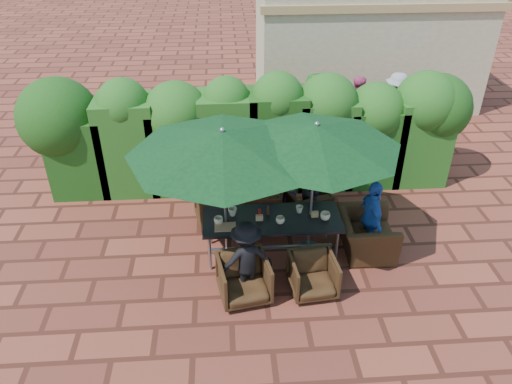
{
  "coord_description": "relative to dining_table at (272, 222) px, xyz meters",
  "views": [
    {
      "loc": [
        -0.55,
        -6.88,
        5.59
      ],
      "look_at": [
        -0.06,
        0.4,
        0.98
      ],
      "focal_mm": 35.0,
      "sensor_mm": 36.0,
      "label": 1
    }
  ],
  "objects": [
    {
      "name": "cup_a",
      "position": [
        -0.9,
        -0.09,
        0.14
      ],
      "size": [
        0.15,
        0.15,
        0.12
      ],
      "primitive_type": "imported",
      "color": "beige",
      "rests_on": "dining_table"
    },
    {
      "name": "adult_far_right",
      "position": [
        0.89,
        0.88,
        -0.01
      ],
      "size": [
        0.73,
        0.58,
        1.34
      ],
      "primitive_type": "imported",
      "rotation": [
        0.0,
        0.0,
        0.33
      ],
      "color": "black",
      "rests_on": "ground"
    },
    {
      "name": "cup_b",
      "position": [
        -0.66,
        0.13,
        0.15
      ],
      "size": [
        0.15,
        0.15,
        0.14
      ],
      "primitive_type": "imported",
      "color": "beige",
      "rests_on": "dining_table"
    },
    {
      "name": "pedestrian_b",
      "position": [
        2.47,
        4.42,
        0.13
      ],
      "size": [
        0.87,
        0.66,
        1.61
      ],
      "primitive_type": "imported",
      "rotation": [
        0.0,
        0.0,
        3.4
      ],
      "color": "#CC4883",
      "rests_on": "ground"
    },
    {
      "name": "chair_end_right",
      "position": [
        1.65,
        -0.02,
        -0.21
      ],
      "size": [
        0.73,
        1.09,
        0.93
      ],
      "primitive_type": "imported",
      "rotation": [
        0.0,
        0.0,
        1.54
      ],
      "color": "black",
      "rests_on": "ground"
    },
    {
      "name": "chair_near_right",
      "position": [
        0.56,
        -0.98,
        -0.32
      ],
      "size": [
        0.76,
        0.72,
        0.72
      ],
      "primitive_type": "imported",
      "rotation": [
        0.0,
        0.0,
        0.1
      ],
      "color": "black",
      "rests_on": "ground"
    },
    {
      "name": "adult_near_left",
      "position": [
        -0.48,
        -0.91,
        -0.02
      ],
      "size": [
        0.9,
        0.56,
        1.3
      ],
      "primitive_type": "imported",
      "rotation": [
        0.0,
        0.0,
        3.36
      ],
      "color": "black",
      "rests_on": "ground"
    },
    {
      "name": "umbrella_left",
      "position": [
        -0.78,
        -0.05,
        1.54
      ],
      "size": [
        2.99,
        2.99,
        2.46
      ],
      "color": "gray",
      "rests_on": "ground"
    },
    {
      "name": "ground",
      "position": [
        -0.18,
        0.08,
        -0.68
      ],
      "size": [
        80.0,
        80.0,
        0.0
      ],
      "primitive_type": "plane",
      "color": "brown",
      "rests_on": "ground"
    },
    {
      "name": "number_block_left",
      "position": [
        -0.22,
        -0.04,
        0.12
      ],
      "size": [
        0.12,
        0.06,
        0.1
      ],
      "primitive_type": "cube",
      "color": "tan",
      "rests_on": "dining_table"
    },
    {
      "name": "building",
      "position": [
        3.32,
        7.07,
        0.93
      ],
      "size": [
        6.2,
        3.08,
        3.2
      ],
      "color": "#C6BB93",
      "rests_on": "ground"
    },
    {
      "name": "dining_table",
      "position": [
        0.0,
        0.0,
        0.0
      ],
      "size": [
        2.32,
        0.9,
        0.75
      ],
      "color": "black",
      "rests_on": "ground"
    },
    {
      "name": "cup_e",
      "position": [
        0.88,
        -0.1,
        0.14
      ],
      "size": [
        0.17,
        0.17,
        0.13
      ],
      "primitive_type": "imported",
      "color": "beige",
      "rests_on": "dining_table"
    },
    {
      "name": "adult_far_left",
      "position": [
        -0.91,
        0.92,
        0.04
      ],
      "size": [
        0.81,
        0.67,
        1.43
      ],
      "primitive_type": "imported",
      "rotation": [
        0.0,
        0.0,
        -0.43
      ],
      "color": "white",
      "rests_on": "ground"
    },
    {
      "name": "chair_near_left",
      "position": [
        -0.53,
        -1.02,
        -0.29
      ],
      "size": [
        0.87,
        0.83,
        0.78
      ],
      "primitive_type": "imported",
      "rotation": [
        0.0,
        0.0,
        0.18
      ],
      "color": "black",
      "rests_on": "ground"
    },
    {
      "name": "child_left",
      "position": [
        -0.41,
        1.12,
        -0.31
      ],
      "size": [
        0.32,
        0.28,
        0.73
      ],
      "primitive_type": "imported",
      "rotation": [
        0.0,
        0.0,
        0.31
      ],
      "color": "#CC4883",
      "rests_on": "ground"
    },
    {
      "name": "hedge_wall",
      "position": [
        -0.19,
        2.4,
        0.66
      ],
      "size": [
        9.1,
        1.6,
        2.46
      ],
      "color": "#15340E",
      "rests_on": "ground"
    },
    {
      "name": "cup_d",
      "position": [
        0.48,
        0.14,
        0.14
      ],
      "size": [
        0.13,
        0.13,
        0.12
      ],
      "primitive_type": "imported",
      "color": "beige",
      "rests_on": "dining_table"
    },
    {
      "name": "pedestrian_a",
      "position": [
        1.4,
        4.14,
        0.23
      ],
      "size": [
        1.64,
        1.61,
        1.82
      ],
      "primitive_type": "imported",
      "rotation": [
        0.0,
        0.0,
        2.37
      ],
      "color": "green",
      "rests_on": "ground"
    },
    {
      "name": "number_block_right",
      "position": [
        0.72,
        -0.0,
        0.12
      ],
      "size": [
        0.12,
        0.06,
        0.1
      ],
      "primitive_type": "cube",
      "color": "tan",
      "rests_on": "dining_table"
    },
    {
      "name": "child_right",
      "position": [
        0.45,
        1.08,
        -0.31
      ],
      "size": [
        0.29,
        0.25,
        0.73
      ],
      "primitive_type": "imported",
      "rotation": [
        0.0,
        0.0,
        0.12
      ],
      "color": "purple",
      "rests_on": "ground"
    },
    {
      "name": "ketchup_bottle",
      "position": [
        -0.21,
        0.03,
        0.16
      ],
      "size": [
        0.04,
        0.04,
        0.17
      ],
      "primitive_type": "cylinder",
      "color": "#B20C0A",
      "rests_on": "dining_table"
    },
    {
      "name": "chair_far_right",
      "position": [
        0.76,
        0.95,
        -0.3
      ],
      "size": [
        0.92,
        0.89,
        0.74
      ],
      "primitive_type": "imported",
      "rotation": [
        0.0,
        0.0,
        3.51
      ],
      "color": "black",
      "rests_on": "ground"
    },
    {
      "name": "cup_c",
      "position": [
        0.12,
        -0.15,
        0.13
      ],
      "size": [
        0.15,
        0.15,
        0.12
      ],
      "primitive_type": "imported",
      "color": "beige",
      "rests_on": "dining_table"
    },
    {
      "name": "chair_far_left",
      "position": [
        -0.91,
        0.98,
        -0.26
      ],
      "size": [
        0.94,
        0.9,
        0.84
      ],
      "primitive_type": "imported",
      "rotation": [
        0.0,
        0.0,
        3.33
      ],
      "color": "black",
      "rests_on": "ground"
    },
    {
      "name": "sauce_bottle",
      "position": [
        -0.06,
        0.11,
        0.16
      ],
      "size": [
        0.04,
        0.04,
        0.17
      ],
      "primitive_type": "cylinder",
      "color": "#4C230C",
      "rests_on": "dining_table"
    },
    {
      "name": "adult_far_mid",
      "position": [
        0.02,
        0.91,
        0.01
      ],
      "size": [
        0.55,
        0.47,
        1.37
      ],
      "primitive_type": "imported",
      "rotation": [
        0.0,
        0.0,
        -0.15
      ],
      "color": "#2154B3",
      "rests_on": "ground"
    },
    {
      "name": "umbrella_right",
      "position": [
        0.66,
        0.07,
        1.54
      ],
      "size": [
        2.72,
        2.72,
        2.46
      ],
      "color": "gray",
      "rests_on": "ground"
    },
    {
      "name": "pedestrian_c",
      "position": [
        3.44,
        4.36,
        0.17
      ],
      "size": [
        1.19,
        0.82,
        1.69
      ],
      "primitive_type": "imported",
      "rotation": [
        0.0,
        0.0,
        2.82
      ],
      "color": "#94939B",
      "rests_on": "ground"
    },
    {
      "name": "serving_tray",
      "position": [
        -0.79,
        -0.21,
        0.08
      ],
      "size": [
        0.35,
        0.25,
        0.02
      ],
      "primitive_type": "cube",
      "color": "#9E6E4C",
      "rests_on": "dining_table"
    },
    {
      "name": "chair_far_mid",
      "position": [
        -0.09,
        1.06,
        -0.26
      ],
      "size": [
        0.93,
        0.89,
        0.84
      ],
      "primitive_type": "imported",
      "rotation": [
        0.0,
        0.0,
        2.97
      ],
      "color": "black",
      "rests_on": "ground"
    },
    {
      "name": "adult_end_right",
      "position": [
        1.7,
        -0.02,
        0.02
      ],
      "size": [
        0.47,
        0.84,
        1.38
      ],
      "primitive_type": "imported",
      "rotation": [
        0.0,
        0.0,
        1.65
      ],
      "color": "#2154B3",
      "rests_on": "ground"
    }
  ]
}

